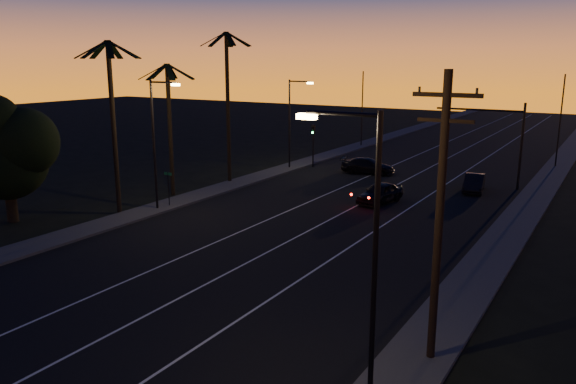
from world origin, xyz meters
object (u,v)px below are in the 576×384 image
Objects in this scene: cross_car at (368,166)px; utility_pole at (439,214)px; right_car at (474,183)px; lead_car at (380,193)px; signal_mast at (492,129)px.

utility_pole is at bearing -62.96° from cross_car.
cross_car is (-10.20, 2.34, 0.03)m from right_car.
utility_pole reaches higher than right_car.
utility_pole is at bearing -63.39° from lead_car.
cross_car is (-10.73, -0.23, -4.05)m from signal_mast.
lead_car is 1.17× the size of right_car.
utility_pole is 30.33m from signal_mast.
cross_car is (-5.17, 9.76, -0.02)m from lead_car.
right_car is (-4.99, 27.43, -4.62)m from utility_pole.
signal_mast reaches higher than right_car.
signal_mast is at bearing 1.23° from cross_car.
signal_mast is 1.40× the size of lead_car.
right_car is at bearing -101.52° from signal_mast.
signal_mast is 1.64× the size of right_car.
cross_car is (-15.19, 29.76, -4.59)m from utility_pole.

